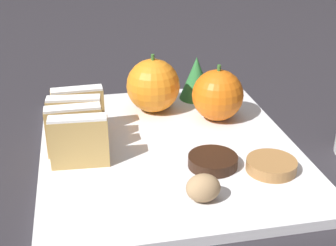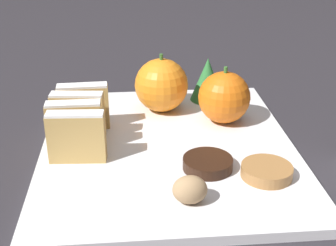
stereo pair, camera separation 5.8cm
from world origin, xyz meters
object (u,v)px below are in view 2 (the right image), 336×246
orange_near (224,97)px  orange_far (159,85)px  walnut (190,190)px  chocolate_cookie (208,163)px

orange_near → orange_far: bearing=151.6°
orange_near → walnut: 0.20m
orange_far → chocolate_cookie: size_ratio=1.47×
orange_far → walnut: 0.24m
walnut → orange_far: bearing=93.6°
orange_near → chocolate_cookie: bearing=-108.7°
orange_far → chocolate_cookie: bearing=-75.6°
orange_far → walnut: (0.02, -0.24, -0.02)m
chocolate_cookie → orange_far: bearing=104.4°
orange_near → orange_far: 0.10m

